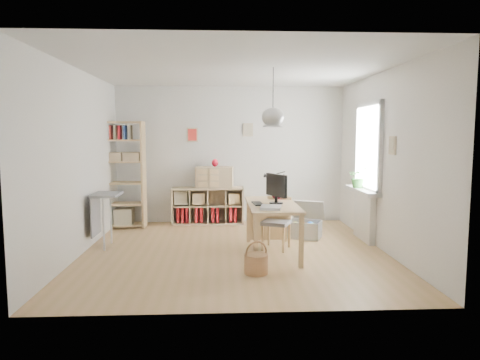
{
  "coord_description": "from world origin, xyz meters",
  "views": [
    {
      "loc": [
        -0.22,
        -6.3,
        1.74
      ],
      "look_at": [
        0.1,
        0.3,
        1.05
      ],
      "focal_mm": 32.0,
      "sensor_mm": 36.0,
      "label": 1
    }
  ],
  "objects_px": {
    "desk": "(272,210)",
    "cube_shelf": "(207,208)",
    "monitor": "(276,187)",
    "chair": "(277,219)",
    "storage_chest": "(305,226)",
    "tall_bookshelf": "(123,170)",
    "drawer_chest": "(215,177)"
  },
  "relations": [
    {
      "from": "desk",
      "to": "cube_shelf",
      "type": "height_order",
      "value": "desk"
    },
    {
      "from": "desk",
      "to": "storage_chest",
      "type": "xyz_separation_m",
      "value": [
        0.69,
        1.0,
        -0.46
      ]
    },
    {
      "from": "monitor",
      "to": "drawer_chest",
      "type": "height_order",
      "value": "monitor"
    },
    {
      "from": "drawer_chest",
      "to": "monitor",
      "type": "bearing_deg",
      "value": -61.13
    },
    {
      "from": "chair",
      "to": "monitor",
      "type": "relative_size",
      "value": 1.68
    },
    {
      "from": "drawer_chest",
      "to": "cube_shelf",
      "type": "bearing_deg",
      "value": 171.7
    },
    {
      "from": "cube_shelf",
      "to": "tall_bookshelf",
      "type": "distance_m",
      "value": 1.77
    },
    {
      "from": "desk",
      "to": "monitor",
      "type": "xyz_separation_m",
      "value": [
        0.05,
        -0.02,
        0.34
      ]
    },
    {
      "from": "storage_chest",
      "to": "drawer_chest",
      "type": "xyz_separation_m",
      "value": [
        -1.56,
        1.19,
        0.73
      ]
    },
    {
      "from": "cube_shelf",
      "to": "chair",
      "type": "distance_m",
      "value": 2.25
    },
    {
      "from": "desk",
      "to": "storage_chest",
      "type": "distance_m",
      "value": 1.31
    },
    {
      "from": "cube_shelf",
      "to": "monitor",
      "type": "xyz_separation_m",
      "value": [
        1.08,
        -2.25,
        0.7
      ]
    },
    {
      "from": "desk",
      "to": "drawer_chest",
      "type": "distance_m",
      "value": 2.37
    },
    {
      "from": "cube_shelf",
      "to": "storage_chest",
      "type": "xyz_separation_m",
      "value": [
        1.72,
        -1.23,
        -0.1
      ]
    },
    {
      "from": "tall_bookshelf",
      "to": "cube_shelf",
      "type": "bearing_deg",
      "value": 10.19
    },
    {
      "from": "tall_bookshelf",
      "to": "storage_chest",
      "type": "bearing_deg",
      "value": -16.08
    },
    {
      "from": "tall_bookshelf",
      "to": "monitor",
      "type": "xyz_separation_m",
      "value": [
        2.64,
        -1.97,
        -0.09
      ]
    },
    {
      "from": "chair",
      "to": "drawer_chest",
      "type": "relative_size",
      "value": 1.11
    },
    {
      "from": "storage_chest",
      "to": "desk",
      "type": "bearing_deg",
      "value": -100.79
    },
    {
      "from": "desk",
      "to": "storage_chest",
      "type": "relative_size",
      "value": 1.85
    },
    {
      "from": "tall_bookshelf",
      "to": "chair",
      "type": "xyz_separation_m",
      "value": [
        2.7,
        -1.65,
        -0.64
      ]
    },
    {
      "from": "tall_bookshelf",
      "to": "storage_chest",
      "type": "relative_size",
      "value": 2.47
    },
    {
      "from": "monitor",
      "to": "chair",
      "type": "bearing_deg",
      "value": 54.63
    },
    {
      "from": "chair",
      "to": "monitor",
      "type": "height_order",
      "value": "monitor"
    },
    {
      "from": "tall_bookshelf",
      "to": "chair",
      "type": "height_order",
      "value": "tall_bookshelf"
    },
    {
      "from": "desk",
      "to": "tall_bookshelf",
      "type": "height_order",
      "value": "tall_bookshelf"
    },
    {
      "from": "storage_chest",
      "to": "monitor",
      "type": "distance_m",
      "value": 1.45
    },
    {
      "from": "chair",
      "to": "storage_chest",
      "type": "bearing_deg",
      "value": 74.64
    },
    {
      "from": "cube_shelf",
      "to": "drawer_chest",
      "type": "bearing_deg",
      "value": -14.61
    },
    {
      "from": "storage_chest",
      "to": "drawer_chest",
      "type": "relative_size",
      "value": 1.13
    },
    {
      "from": "desk",
      "to": "cube_shelf",
      "type": "bearing_deg",
      "value": 114.61
    },
    {
      "from": "monitor",
      "to": "cube_shelf",
      "type": "bearing_deg",
      "value": 90.78
    }
  ]
}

